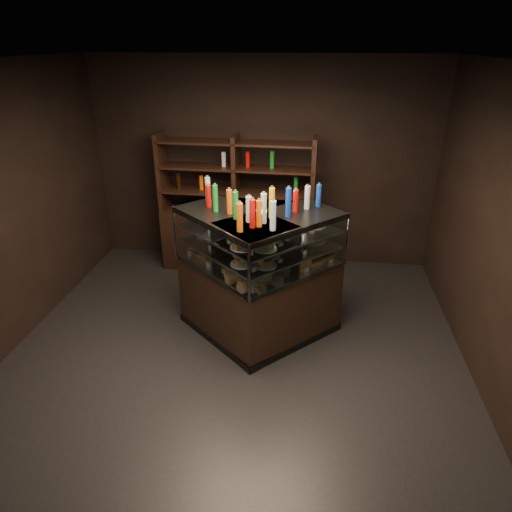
# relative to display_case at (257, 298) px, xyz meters

# --- Properties ---
(ground) EXTENTS (5.00, 5.00, 0.00)m
(ground) POSITION_rel_display_case_xyz_m (-0.20, -0.35, -0.50)
(ground) COLOR black
(ground) RESTS_ON ground
(room_shell) EXTENTS (5.02, 5.02, 3.01)m
(room_shell) POSITION_rel_display_case_xyz_m (-0.20, -0.35, 1.44)
(room_shell) COLOR black
(room_shell) RESTS_ON ground
(display_case) EXTENTS (1.98, 1.45, 1.50)m
(display_case) POSITION_rel_display_case_xyz_m (0.00, 0.00, 0.00)
(display_case) COLOR black
(display_case) RESTS_ON ground
(food_display) EXTENTS (1.56, 0.99, 0.46)m
(food_display) POSITION_rel_display_case_xyz_m (0.00, -0.01, 0.62)
(food_display) COLOR #C28345
(food_display) RESTS_ON display_case
(bottles_top) EXTENTS (1.38, 0.84, 0.30)m
(bottles_top) POSITION_rel_display_case_xyz_m (-0.00, 0.00, 1.13)
(bottles_top) COLOR silver
(bottles_top) RESTS_ON display_case
(potted_conifer) EXTENTS (0.41, 0.41, 0.88)m
(potted_conifer) POSITION_rel_display_case_xyz_m (0.58, 0.83, 0.00)
(potted_conifer) COLOR black
(potted_conifer) RESTS_ON ground
(back_shelving) EXTENTS (2.22, 0.48, 2.00)m
(back_shelving) POSITION_rel_display_case_xyz_m (-0.51, 1.70, 0.11)
(back_shelving) COLOR black
(back_shelving) RESTS_ON ground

